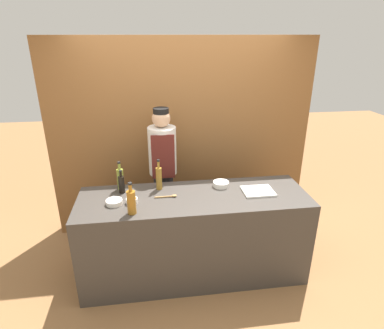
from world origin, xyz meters
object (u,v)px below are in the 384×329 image
sauce_bowl_orange (132,201)px  bottle_oil (120,178)px  sauce_bowl_white (221,184)px  cutting_board (258,191)px  wooden_spoon (168,196)px  bottle_soy (122,184)px  sauce_bowl_yellow (114,202)px  bottle_amber (131,202)px  bottle_vinegar (159,178)px  chef_center (163,173)px

sauce_bowl_orange → bottle_oil: size_ratio=0.37×
sauce_bowl_white → cutting_board: size_ratio=0.54×
sauce_bowl_orange → wooden_spoon: sauce_bowl_orange is taller
bottle_soy → sauce_bowl_yellow: bearing=-104.1°
bottle_amber → bottle_vinegar: size_ratio=0.93×
sauce_bowl_orange → sauce_bowl_yellow: size_ratio=0.72×
sauce_bowl_orange → bottle_amber: 0.21m
sauce_bowl_yellow → chef_center: chef_center is taller
cutting_board → bottle_oil: size_ratio=1.02×
sauce_bowl_orange → chef_center: chef_center is taller
bottle_soy → bottle_oil: 0.09m
sauce_bowl_orange → bottle_vinegar: bottle_vinegar is taller
bottle_vinegar → wooden_spoon: size_ratio=1.49×
bottle_amber → sauce_bowl_yellow: bearing=132.4°
sauce_bowl_orange → bottle_soy: bottle_soy is taller
sauce_bowl_white → bottle_amber: 1.00m
bottle_amber → wooden_spoon: (0.34, 0.26, -0.11)m
cutting_board → bottle_vinegar: 1.02m
sauce_bowl_white → chef_center: size_ratio=0.10×
bottle_soy → wooden_spoon: size_ratio=1.12×
bottle_vinegar → bottle_oil: size_ratio=1.08×
sauce_bowl_orange → sauce_bowl_yellow: bearing=178.6°
sauce_bowl_yellow → cutting_board: size_ratio=0.50×
bottle_soy → bottle_vinegar: 0.38m
bottle_vinegar → chef_center: 0.43m
sauce_bowl_yellow → bottle_amber: bearing=-47.6°
bottle_soy → cutting_board: bearing=-7.5°
wooden_spoon → chef_center: (-0.02, 0.60, -0.01)m
cutting_board → sauce_bowl_white: bearing=152.0°
sauce_bowl_yellow → cutting_board: 1.42m
sauce_bowl_orange → cutting_board: 1.26m
sauce_bowl_white → bottle_vinegar: (-0.64, 0.03, 0.10)m
cutting_board → chef_center: bearing=146.4°
cutting_board → wooden_spoon: wooden_spoon is taller
cutting_board → bottle_vinegar: (-0.99, 0.21, 0.12)m
sauce_bowl_white → bottle_amber: bottle_amber is taller
wooden_spoon → cutting_board: bearing=-0.9°
chef_center → sauce_bowl_yellow: bearing=-126.5°
sauce_bowl_white → bottle_amber: (-0.91, -0.42, 0.09)m
bottle_amber → chef_center: size_ratio=0.18×
sauce_bowl_yellow → wooden_spoon: bearing=7.7°
bottle_oil → wooden_spoon: 0.54m
sauce_bowl_white → wooden_spoon: 0.59m
bottle_amber → bottle_soy: (-0.11, 0.42, -0.02)m
sauce_bowl_orange → bottle_vinegar: (0.27, 0.27, 0.10)m
bottle_oil → sauce_bowl_yellow: bearing=-97.6°
bottle_amber → bottle_soy: bottle_amber is taller
bottle_oil → bottle_amber: bearing=-75.7°
bottle_amber → bottle_oil: size_ratio=1.00×
bottle_amber → bottle_vinegar: 0.52m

